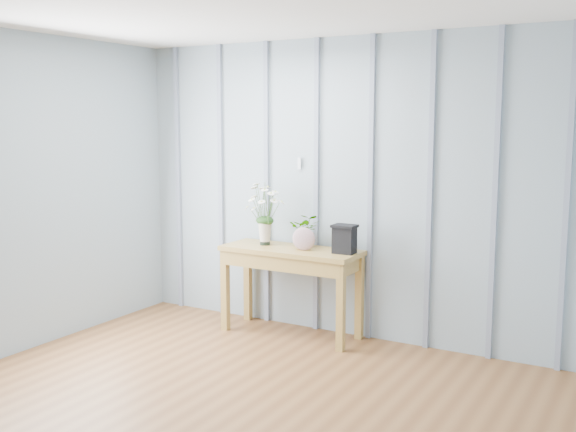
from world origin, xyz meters
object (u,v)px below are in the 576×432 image
Objects in this scene: daisy_vase at (265,206)px; carved_box at (344,239)px; felt_disc_vessel at (304,239)px; sideboard at (291,261)px.

carved_box is at bearing -0.25° from daisy_vase.
felt_disc_vessel is (0.41, -0.06, -0.25)m from daisy_vase.
sideboard is 0.54m from carved_box.
daisy_vase reaches higher than sideboard.
daisy_vase is 2.83× the size of felt_disc_vessel.
carved_box reaches higher than sideboard.
daisy_vase is at bearing 157.55° from felt_disc_vessel.
daisy_vase reaches higher than carved_box.
felt_disc_vessel is 0.83× the size of carved_box.
sideboard is 0.53m from daisy_vase.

